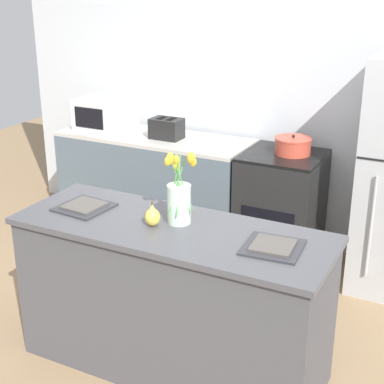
# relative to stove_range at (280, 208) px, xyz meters

# --- Properties ---
(ground_plane) EXTENTS (10.00, 10.00, 0.00)m
(ground_plane) POSITION_rel_stove_range_xyz_m (-0.10, -1.60, -0.45)
(ground_plane) COLOR #997A56
(back_wall) EXTENTS (5.20, 0.08, 2.70)m
(back_wall) POSITION_rel_stove_range_xyz_m (-0.10, 0.40, 0.90)
(back_wall) COLOR silver
(back_wall) RESTS_ON ground_plane
(kitchen_island) EXTENTS (1.80, 0.66, 0.91)m
(kitchen_island) POSITION_rel_stove_range_xyz_m (-0.10, -1.60, 0.00)
(kitchen_island) COLOR #4C4C51
(kitchen_island) RESTS_ON ground_plane
(back_counter) EXTENTS (1.68, 0.60, 0.91)m
(back_counter) POSITION_rel_stove_range_xyz_m (-1.16, 0.00, 0.00)
(back_counter) COLOR slate
(back_counter) RESTS_ON ground_plane
(stove_range) EXTENTS (0.60, 0.61, 0.91)m
(stove_range) POSITION_rel_stove_range_xyz_m (0.00, 0.00, 0.00)
(stove_range) COLOR black
(stove_range) RESTS_ON ground_plane
(flower_vase) EXTENTS (0.18, 0.18, 0.43)m
(flower_vase) POSITION_rel_stove_range_xyz_m (-0.09, -1.53, 0.60)
(flower_vase) COLOR silver
(flower_vase) RESTS_ON kitchen_island
(pear_figurine) EXTENTS (0.09, 0.09, 0.14)m
(pear_figurine) POSITION_rel_stove_range_xyz_m (-0.20, -1.63, 0.51)
(pear_figurine) COLOR #E5CC4C
(pear_figurine) RESTS_ON kitchen_island
(plate_setting_left) EXTENTS (0.31, 0.31, 0.02)m
(plate_setting_left) POSITION_rel_stove_range_xyz_m (-0.69, -1.60, 0.47)
(plate_setting_left) COLOR #333338
(plate_setting_left) RESTS_ON kitchen_island
(plate_setting_right) EXTENTS (0.31, 0.31, 0.02)m
(plate_setting_right) POSITION_rel_stove_range_xyz_m (0.49, -1.60, 0.47)
(plate_setting_right) COLOR #333338
(plate_setting_right) RESTS_ON kitchen_island
(toaster) EXTENTS (0.28, 0.18, 0.17)m
(toaster) POSITION_rel_stove_range_xyz_m (-1.02, -0.02, 0.54)
(toaster) COLOR black
(toaster) RESTS_ON back_counter
(cooking_pot) EXTENTS (0.28, 0.28, 0.15)m
(cooking_pot) POSITION_rel_stove_range_xyz_m (0.06, 0.04, 0.52)
(cooking_pot) COLOR #CC4C38
(cooking_pot) RESTS_ON stove_range
(microwave) EXTENTS (0.48, 0.37, 0.27)m
(microwave) POSITION_rel_stove_range_xyz_m (-1.65, -0.00, 0.59)
(microwave) COLOR white
(microwave) RESTS_ON back_counter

